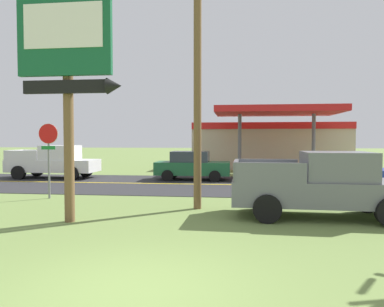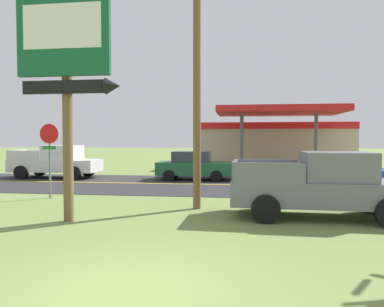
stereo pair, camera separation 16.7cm
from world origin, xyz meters
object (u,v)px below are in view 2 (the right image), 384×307
(stop_sign, at_px, (49,147))
(pickup_white_on_road, at_px, (57,162))
(utility_pole, at_px, (197,73))
(pickup_grey_parked_on_lawn, at_px, (322,185))
(car_green_near_lane, at_px, (194,166))
(car_blue_far_lane, at_px, (345,174))
(motel_sign, at_px, (67,63))
(gas_station, at_px, (271,144))

(stop_sign, bearing_deg, pickup_white_on_road, 116.25)
(utility_pole, height_order, pickup_grey_parked_on_lawn, utility_pole)
(stop_sign, relative_size, pickup_grey_parked_on_lawn, 0.56)
(pickup_grey_parked_on_lawn, height_order, car_green_near_lane, pickup_grey_parked_on_lawn)
(car_green_near_lane, bearing_deg, utility_pole, -82.02)
(car_blue_far_lane, bearing_deg, utility_pole, -143.87)
(pickup_grey_parked_on_lawn, height_order, pickup_white_on_road, same)
(motel_sign, bearing_deg, car_blue_far_lane, 36.26)
(motel_sign, height_order, stop_sign, motel_sign)
(car_green_near_lane, height_order, car_blue_far_lane, same)
(gas_station, bearing_deg, pickup_grey_parked_on_lawn, -90.36)
(car_green_near_lane, xyz_separation_m, car_blue_far_lane, (7.12, -4.00, 0.00))
(car_green_near_lane, bearing_deg, pickup_white_on_road, -180.00)
(car_green_near_lane, bearing_deg, car_blue_far_lane, -29.34)
(pickup_grey_parked_on_lawn, xyz_separation_m, car_green_near_lane, (-5.02, 9.26, -0.13))
(pickup_white_on_road, bearing_deg, gas_station, 35.67)
(gas_station, bearing_deg, pickup_white_on_road, -144.33)
(car_blue_far_lane, bearing_deg, pickup_white_on_road, 165.44)
(stop_sign, xyz_separation_m, pickup_grey_parked_on_lawn, (9.86, -2.27, -1.06))
(motel_sign, relative_size, gas_station, 0.54)
(motel_sign, height_order, car_green_near_lane, motel_sign)
(utility_pole, xyz_separation_m, car_blue_far_lane, (5.95, 4.34, -3.70))
(motel_sign, distance_m, pickup_grey_parked_on_lawn, 8.12)
(pickup_grey_parked_on_lawn, xyz_separation_m, car_blue_far_lane, (2.10, 5.26, -0.13))
(pickup_white_on_road, bearing_deg, pickup_grey_parked_on_lawn, -34.83)
(motel_sign, bearing_deg, car_green_near_lane, 78.70)
(gas_station, relative_size, car_blue_far_lane, 2.86)
(pickup_grey_parked_on_lawn, distance_m, car_blue_far_lane, 5.66)
(pickup_grey_parked_on_lawn, bearing_deg, gas_station, 89.64)
(stop_sign, height_order, utility_pole, utility_pole)
(motel_sign, xyz_separation_m, gas_station, (7.30, 20.44, -2.50))
(gas_station, relative_size, car_green_near_lane, 2.86)
(utility_pole, distance_m, pickup_white_on_road, 13.10)
(motel_sign, distance_m, stop_sign, 5.26)
(motel_sign, relative_size, car_green_near_lane, 1.55)
(car_blue_far_lane, bearing_deg, gas_station, 98.26)
(pickup_white_on_road, bearing_deg, motel_sign, -60.44)
(gas_station, bearing_deg, car_green_near_lane, -118.06)
(motel_sign, relative_size, pickup_white_on_road, 1.25)
(gas_station, bearing_deg, stop_sign, -120.99)
(stop_sign, xyz_separation_m, car_blue_far_lane, (11.96, 2.98, -1.20))
(stop_sign, relative_size, utility_pole, 0.35)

